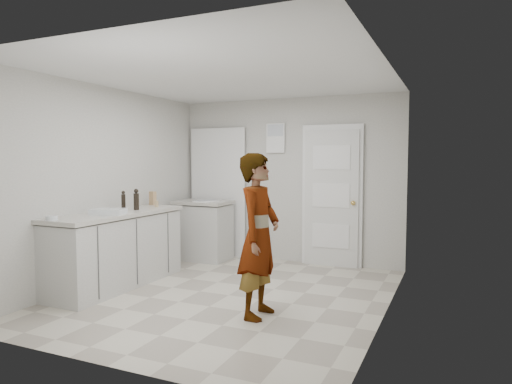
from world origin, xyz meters
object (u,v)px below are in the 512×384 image
at_px(spice_jar, 157,204).
at_px(cake_mix_box, 153,198).
at_px(oil_cruet_b, 123,200).
at_px(oil_cruet_a, 136,200).
at_px(person, 259,235).
at_px(baking_dish, 108,212).
at_px(egg_bowl, 52,218).

bearing_deg(spice_jar, cake_mix_box, 136.74).
height_order(cake_mix_box, oil_cruet_b, oil_cruet_b).
bearing_deg(oil_cruet_a, person, -16.25).
distance_m(person, baking_dish, 1.97).
xyz_separation_m(oil_cruet_a, egg_bowl, (-0.18, -1.18, -0.11)).
distance_m(person, egg_bowl, 2.22).
bearing_deg(oil_cruet_b, oil_cruet_a, 4.36).
bearing_deg(oil_cruet_b, baking_dish, -68.77).
xyz_separation_m(spice_jar, oil_cruet_b, (-0.19, -0.44, 0.08)).
distance_m(oil_cruet_a, oil_cruet_b, 0.20).
height_order(cake_mix_box, egg_bowl, cake_mix_box).
xyz_separation_m(person, cake_mix_box, (-2.17, 1.19, 0.21)).
distance_m(cake_mix_box, spice_jar, 0.29).
height_order(baking_dish, egg_bowl, baking_dish).
bearing_deg(baking_dish, person, -1.75).
bearing_deg(oil_cruet_b, spice_jar, 66.39).
xyz_separation_m(cake_mix_box, oil_cruet_a, (0.21, -0.62, 0.03)).
xyz_separation_m(spice_jar, oil_cruet_a, (0.00, -0.43, 0.09)).
bearing_deg(cake_mix_box, oil_cruet_b, -66.21).
relative_size(cake_mix_box, oil_cruet_b, 0.79).
xyz_separation_m(cake_mix_box, spice_jar, (0.21, -0.20, -0.06)).
bearing_deg(egg_bowl, oil_cruet_a, 81.54).
bearing_deg(oil_cruet_a, cake_mix_box, 108.59).
distance_m(cake_mix_box, oil_cruet_a, 0.66).
relative_size(oil_cruet_b, egg_bowl, 1.97).
bearing_deg(egg_bowl, person, 15.83).
height_order(oil_cruet_a, egg_bowl, oil_cruet_a).
distance_m(cake_mix_box, egg_bowl, 1.80).
bearing_deg(spice_jar, egg_bowl, -96.17).
xyz_separation_m(person, spice_jar, (-1.96, 1.00, 0.15)).
distance_m(person, oil_cruet_b, 2.24).
bearing_deg(cake_mix_box, person, -6.37).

